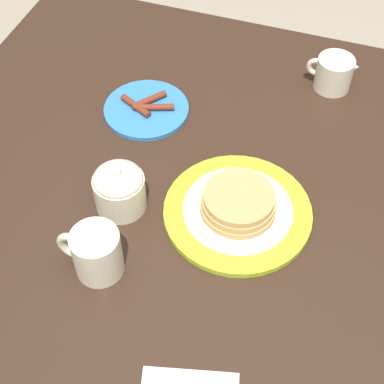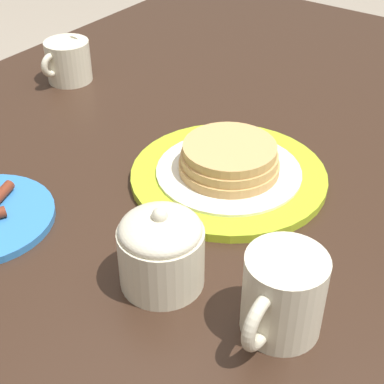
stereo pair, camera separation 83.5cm
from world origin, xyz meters
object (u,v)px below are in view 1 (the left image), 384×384
(side_plate_bacon, at_px, (146,109))
(sugar_bowl, at_px, (119,188))
(coffee_mug, at_px, (95,252))
(creamer_pitcher, at_px, (334,73))
(pancake_plate, at_px, (238,208))

(side_plate_bacon, distance_m, sugar_bowl, 0.25)
(coffee_mug, xyz_separation_m, creamer_pitcher, (-0.29, -0.58, -0.01))
(pancake_plate, height_order, sugar_bowl, sugar_bowl)
(pancake_plate, height_order, side_plate_bacon, pancake_plate)
(creamer_pitcher, bearing_deg, sugar_bowl, 55.87)
(coffee_mug, bearing_deg, side_plate_bacon, -80.39)
(creamer_pitcher, bearing_deg, side_plate_bacon, 29.87)
(pancake_plate, bearing_deg, coffee_mug, 43.92)
(coffee_mug, bearing_deg, pancake_plate, -136.08)
(side_plate_bacon, xyz_separation_m, sugar_bowl, (-0.05, 0.24, 0.04))
(pancake_plate, relative_size, creamer_pitcher, 2.37)
(pancake_plate, height_order, creamer_pitcher, creamer_pitcher)
(coffee_mug, bearing_deg, creamer_pitcher, -116.21)
(sugar_bowl, bearing_deg, coffee_mug, 96.79)
(pancake_plate, relative_size, side_plate_bacon, 1.51)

